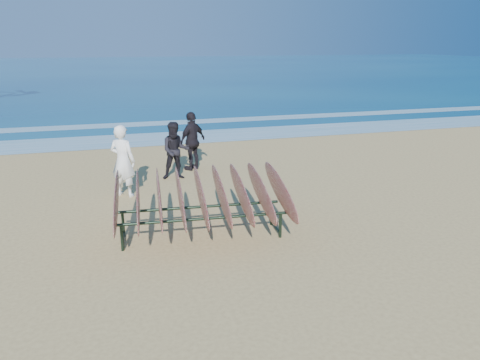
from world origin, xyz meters
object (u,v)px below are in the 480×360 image
Objects in this scene: person_dark_a at (175,151)px; person_dark_b at (192,141)px; person_white at (123,161)px; surfboard_rack at (201,196)px.

person_dark_a is 1.02m from person_dark_b.
person_white is at bearing 6.66° from person_dark_b.
person_dark_b reaches higher than person_dark_a.
person_white reaches higher than person_dark_a.
person_white is at bearing -137.93° from person_dark_a.
person_dark_a is (0.15, 4.10, -0.05)m from surfboard_rack.
person_white is at bearing 118.16° from surfboard_rack.
surfboard_rack is at bearing 148.25° from person_white.
person_dark_a is 0.92× the size of person_dark_b.
surfboard_rack is 4.10m from person_dark_a.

